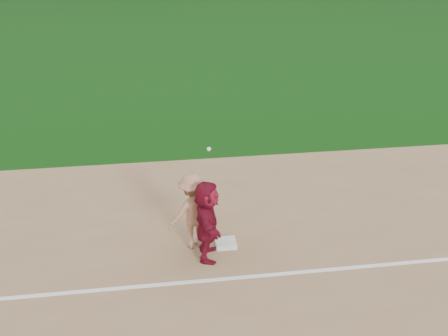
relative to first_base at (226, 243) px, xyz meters
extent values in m
plane|color=#0D3B0B|center=(0.13, -0.39, -0.07)|extent=(160.00, 160.00, 0.00)
cube|color=white|center=(0.13, -1.19, -0.04)|extent=(60.00, 0.10, 0.01)
cube|color=silver|center=(0.00, 0.00, 0.00)|extent=(0.44, 0.44, 0.10)
imported|color=maroon|center=(-0.43, -0.38, 0.80)|extent=(0.65, 1.61, 1.69)
imported|color=#969698|center=(-0.67, 0.11, 0.77)|extent=(1.21, 0.97, 1.63)
sphere|color=white|center=(-0.36, -0.26, 2.27)|extent=(0.08, 0.08, 0.08)
camera|label=1|loc=(-1.53, -9.97, 6.32)|focal=45.00mm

